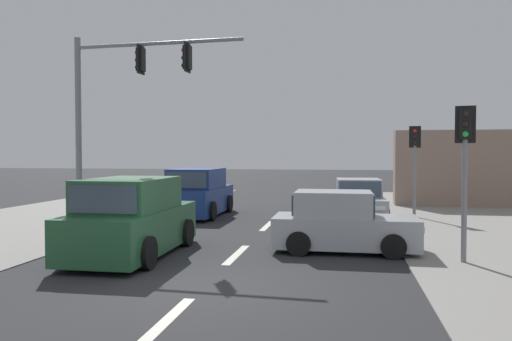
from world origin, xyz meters
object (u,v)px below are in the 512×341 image
at_px(suv_crossing_left, 132,219).
at_px(suv_kerbside_parked, 198,194).
at_px(pedestal_signal_far_median, 415,155).
at_px(sedan_oncoming_near, 358,202).
at_px(traffic_signal_mast, 117,98).
at_px(hatchback_oncoming_mid, 342,224).
at_px(pedestal_signal_right_kerb, 465,157).

height_order(suv_crossing_left, suv_kerbside_parked, same).
distance_m(pedestal_signal_far_median, sedan_oncoming_near, 3.13).
bearing_deg(traffic_signal_mast, hatchback_oncoming_mid, -10.16).
bearing_deg(pedestal_signal_right_kerb, pedestal_signal_far_median, 89.77).
distance_m(pedestal_signal_far_median, suv_crossing_left, 11.83).
xyz_separation_m(hatchback_oncoming_mid, sedan_oncoming_near, (0.58, 5.88, 0.00)).
xyz_separation_m(hatchback_oncoming_mid, suv_kerbside_parked, (-5.68, 6.37, 0.18)).
xyz_separation_m(pedestal_signal_far_median, suv_crossing_left, (-7.78, -8.78, -1.53)).
bearing_deg(suv_crossing_left, pedestal_signal_far_median, 48.44).
xyz_separation_m(traffic_signal_mast, suv_crossing_left, (1.63, -2.64, -3.26)).
bearing_deg(sedan_oncoming_near, suv_kerbside_parked, 175.58).
height_order(pedestal_signal_right_kerb, suv_crossing_left, pedestal_signal_right_kerb).
distance_m(hatchback_oncoming_mid, suv_crossing_left, 5.23).
height_order(pedestal_signal_far_median, hatchback_oncoming_mid, pedestal_signal_far_median).
relative_size(pedestal_signal_far_median, suv_crossing_left, 0.78).
bearing_deg(hatchback_oncoming_mid, suv_crossing_left, -163.88).
relative_size(pedestal_signal_far_median, suv_kerbside_parked, 0.78).
distance_m(suv_crossing_left, suv_kerbside_parked, 7.85).
relative_size(traffic_signal_mast, sedan_oncoming_near, 1.40).
height_order(pedestal_signal_right_kerb, suv_kerbside_parked, pedestal_signal_right_kerb).
bearing_deg(suv_crossing_left, traffic_signal_mast, 121.60).
xyz_separation_m(pedestal_signal_right_kerb, suv_kerbside_parked, (-8.41, 7.29, -1.53)).
height_order(pedestal_signal_right_kerb, sedan_oncoming_near, pedestal_signal_right_kerb).
relative_size(hatchback_oncoming_mid, suv_crossing_left, 0.80).
distance_m(traffic_signal_mast, sedan_oncoming_near, 9.28).
xyz_separation_m(pedestal_signal_far_median, sedan_oncoming_near, (-2.18, -1.45, -1.71)).
bearing_deg(pedestal_signal_far_median, traffic_signal_mast, -146.89).
distance_m(traffic_signal_mast, pedestal_signal_right_kerb, 9.77).
bearing_deg(suv_kerbside_parked, pedestal_signal_far_median, 6.50).
height_order(hatchback_oncoming_mid, suv_crossing_left, suv_crossing_left).
relative_size(traffic_signal_mast, suv_kerbside_parked, 1.32).
relative_size(traffic_signal_mast, pedestal_signal_far_median, 1.69).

